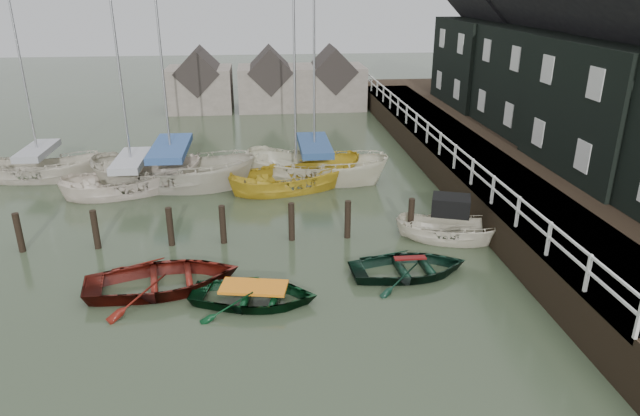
{
  "coord_description": "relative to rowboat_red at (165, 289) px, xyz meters",
  "views": [
    {
      "loc": [
        0.29,
        -15.49,
        8.53
      ],
      "look_at": [
        2.15,
        2.44,
        1.4
      ],
      "focal_mm": 32.0,
      "sensor_mm": 36.0,
      "label": 1
    }
  ],
  "objects": [
    {
      "name": "ground",
      "position": [
        2.8,
        0.11,
        0.0
      ],
      "size": [
        120.0,
        120.0,
        0.0
      ],
      "primitive_type": "plane",
      "color": "#2B3622",
      "rests_on": "ground"
    },
    {
      "name": "motorboat",
      "position": [
        9.6,
        2.52,
        0.11
      ],
      "size": [
        4.15,
        2.66,
        2.33
      ],
      "rotation": [
        0.0,
        0.0,
        1.24
      ],
      "color": "beige",
      "rests_on": "ground"
    },
    {
      "name": "sailboat_d",
      "position": [
        5.45,
        9.88,
        0.06
      ],
      "size": [
        7.4,
        5.24,
        11.19
      ],
      "rotation": [
        0.0,
        0.0,
        1.15
      ],
      "color": "beige",
      "rests_on": "ground"
    },
    {
      "name": "rowboat_green",
      "position": [
        2.68,
        -1.06,
        0.0
      ],
      "size": [
        4.06,
        3.24,
        0.75
      ],
      "primitive_type": "imported",
      "rotation": [
        0.0,
        0.0,
        1.38
      ],
      "color": "black",
      "rests_on": "ground"
    },
    {
      "name": "mooring_pilings",
      "position": [
        1.68,
        3.11,
        0.5
      ],
      "size": [
        13.72,
        0.22,
        1.8
      ],
      "color": "black",
      "rests_on": "ground"
    },
    {
      "name": "sailboat_e",
      "position": [
        -7.25,
        11.19,
        0.06
      ],
      "size": [
        5.87,
        2.47,
        9.23
      ],
      "rotation": [
        0.0,
        0.0,
        1.52
      ],
      "color": "beige",
      "rests_on": "ground"
    },
    {
      "name": "pier",
      "position": [
        12.28,
        10.11,
        0.71
      ],
      "size": [
        3.04,
        32.0,
        2.7
      ],
      "color": "black",
      "rests_on": "ground"
    },
    {
      "name": "sailboat_b",
      "position": [
        -0.98,
        9.54,
        0.06
      ],
      "size": [
        8.05,
        4.42,
        12.06
      ],
      "rotation": [
        0.0,
        0.0,
        1.36
      ],
      "color": "#BDB6A2",
      "rests_on": "ground"
    },
    {
      "name": "land_strip",
      "position": [
        17.8,
        10.11,
        0.0
      ],
      "size": [
        14.0,
        38.0,
        1.5
      ],
      "primitive_type": "cube",
      "color": "black",
      "rests_on": "ground"
    },
    {
      "name": "sailboat_a",
      "position": [
        -2.6,
        8.92,
        0.07
      ],
      "size": [
        6.46,
        4.2,
        11.4
      ],
      "rotation": [
        0.0,
        0.0,
        1.92
      ],
      "color": "beige",
      "rests_on": "ground"
    },
    {
      "name": "rowboat_dkgreen",
      "position": [
        7.52,
        0.14,
        0.0
      ],
      "size": [
        3.92,
        2.93,
        0.77
      ],
      "primitive_type": "imported",
      "rotation": [
        0.0,
        0.0,
        1.64
      ],
      "color": "black",
      "rests_on": "ground"
    },
    {
      "name": "quay_houses",
      "position": [
        17.79,
        8.76,
        5.68
      ],
      "size": [
        6.52,
        28.14,
        10.01
      ],
      "color": "black",
      "rests_on": "ground"
    },
    {
      "name": "sailboat_c",
      "position": [
        4.52,
        8.68,
        0.01
      ],
      "size": [
        6.62,
        4.12,
        10.62
      ],
      "rotation": [
        0.0,
        0.0,
        1.88
      ],
      "color": "gold",
      "rests_on": "ground"
    },
    {
      "name": "far_sheds",
      "position": [
        3.63,
        26.11,
        1.86
      ],
      "size": [
        14.0,
        4.08,
        4.39
      ],
      "color": "#665B51",
      "rests_on": "ground"
    },
    {
      "name": "rowboat_red",
      "position": [
        0.0,
        0.0,
        0.0
      ],
      "size": [
        4.99,
        3.95,
        0.93
      ],
      "primitive_type": "imported",
      "rotation": [
        0.0,
        0.0,
        1.74
      ],
      "color": "#51120B",
      "rests_on": "ground"
    }
  ]
}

